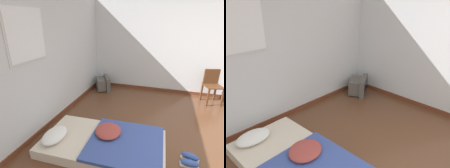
{
  "view_description": "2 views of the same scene",
  "coord_description": "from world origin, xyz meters",
  "views": [
    {
      "loc": [
        -2.38,
        0.84,
        2.01
      ],
      "look_at": [
        1.08,
        1.95,
        0.67
      ],
      "focal_mm": 28.0,
      "sensor_mm": 36.0,
      "label": 1
    },
    {
      "loc": [
        -1.41,
        -0.31,
        2.27
      ],
      "look_at": [
        1.17,
        2.21,
        0.69
      ],
      "focal_mm": 35.0,
      "sensor_mm": 36.0,
      "label": 2
    }
  ],
  "objects": [
    {
      "name": "mattress_bed",
      "position": [
        -0.17,
        1.69,
        0.11
      ],
      "size": [
        1.16,
        2.01,
        0.31
      ],
      "color": "beige",
      "rests_on": "ground_plane"
    },
    {
      "name": "wall_back",
      "position": [
        -0.0,
        2.99,
        1.29
      ],
      "size": [
        7.73,
        0.08,
        2.6
      ],
      "color": "silver",
      "rests_on": "ground_plane"
    },
    {
      "name": "crt_tv",
      "position": [
        2.26,
        2.6,
        0.19
      ],
      "size": [
        0.65,
        0.58,
        0.4
      ],
      "color": "#56514C",
      "rests_on": "ground_plane"
    }
  ]
}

